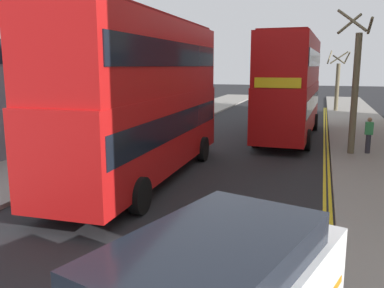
% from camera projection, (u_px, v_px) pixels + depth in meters
% --- Properties ---
extents(sidewalk_left, '(4.00, 80.00, 0.14)m').
position_uv_depth(sidewalk_left, '(80.00, 153.00, 18.88)').
color(sidewalk_left, gray).
rests_on(sidewalk_left, ground).
extents(kerb_line_outer, '(0.10, 56.00, 0.01)m').
position_uv_depth(kerb_line_outer, '(329.00, 187.00, 13.80)').
color(kerb_line_outer, yellow).
rests_on(kerb_line_outer, ground).
extents(kerb_line_inner, '(0.10, 56.00, 0.01)m').
position_uv_depth(kerb_line_inner, '(325.00, 187.00, 13.84)').
color(kerb_line_inner, yellow).
rests_on(kerb_line_inner, ground).
extents(double_decker_bus_away, '(2.96, 10.85, 5.64)m').
position_uv_depth(double_decker_bus_away, '(144.00, 95.00, 14.27)').
color(double_decker_bus_away, red).
rests_on(double_decker_bus_away, ground).
extents(double_decker_bus_oncoming, '(3.06, 10.88, 5.64)m').
position_uv_depth(double_decker_bus_oncoming, '(291.00, 84.00, 22.76)').
color(double_decker_bus_oncoming, '#B20F0F').
rests_on(double_decker_bus_oncoming, ground).
extents(pedestrian_far, '(0.34, 0.22, 1.62)m').
position_uv_depth(pedestrian_far, '(369.00, 135.00, 18.40)').
color(pedestrian_far, '#2D2D38').
rests_on(pedestrian_far, sidewalk_right).
extents(street_tree_near, '(1.48, 1.92, 6.24)m').
position_uv_depth(street_tree_near, '(355.00, 86.00, 17.98)').
color(street_tree_near, '#6B6047').
rests_on(street_tree_near, sidewalk_right).
extents(street_tree_mid, '(1.88, 1.61, 5.22)m').
position_uv_depth(street_tree_mid, '(337.00, 82.00, 35.94)').
color(street_tree_mid, '#6B6047').
rests_on(street_tree_mid, sidewalk_right).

